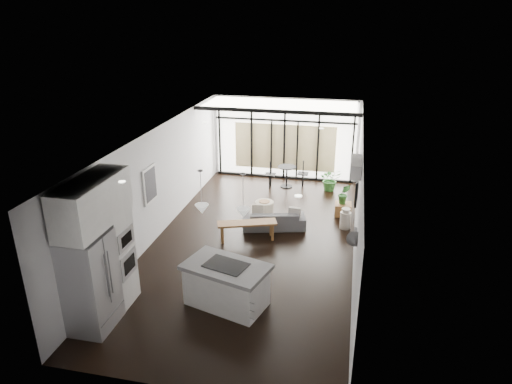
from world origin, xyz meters
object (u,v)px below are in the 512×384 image
at_px(sofa, 274,216).
at_px(island, 227,285).
at_px(console_bench, 247,231).
at_px(tv, 356,188).
at_px(fridge, 90,282).
at_px(pouf, 264,209).
at_px(milk_can, 346,218).

bearing_deg(sofa, island, 70.89).
bearing_deg(console_bench, tv, -0.56).
height_order(island, console_bench, island).
bearing_deg(sofa, tv, 167.88).
distance_m(fridge, console_bench, 4.47).
xyz_separation_m(console_bench, tv, (2.65, 0.90, 1.06)).
bearing_deg(tv, fridge, -133.60).
bearing_deg(tv, sofa, -177.84).
height_order(island, tv, tv).
bearing_deg(island, fridge, -135.99).
height_order(pouf, milk_can, milk_can).
bearing_deg(milk_can, island, -118.78).
bearing_deg(fridge, console_bench, 63.54).
height_order(sofa, tv, tv).
relative_size(pouf, milk_can, 0.93).
distance_m(island, sofa, 3.63).
distance_m(console_bench, tv, 2.99).
height_order(sofa, milk_can, sofa).
height_order(island, sofa, island).
height_order(island, fridge, fridge).
bearing_deg(tv, milk_can, 125.00).
bearing_deg(console_bench, island, -104.27).
bearing_deg(pouf, sofa, -60.21).
bearing_deg(island, milk_can, 77.72).
height_order(pouf, tv, tv).
relative_size(sofa, tv, 1.53).
relative_size(fridge, console_bench, 1.24).
bearing_deg(pouf, console_bench, -95.39).
height_order(sofa, pouf, sofa).
relative_size(fridge, pouf, 3.47).
relative_size(fridge, sofa, 1.11).
bearing_deg(pouf, milk_can, -8.19).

